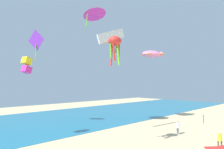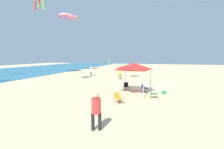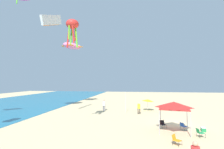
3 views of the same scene
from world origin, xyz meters
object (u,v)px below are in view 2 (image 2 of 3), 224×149
cooler_box (164,92)px  kite_turtle_pink (68,17)px  folding_chair_near_cooler (144,88)px  person_beachcomber (91,70)px  banner_flag (109,66)px  folding_chair_left_of_tent (153,93)px  folding_chair_right_of_tent (118,97)px  canopy_tent (134,66)px  folding_chair_facing_ocean (126,86)px  beach_umbrella (133,67)px  person_far_stroller (120,73)px  person_by_tent (96,108)px

cooler_box → kite_turtle_pink: kite_turtle_pink is taller
folding_chair_near_cooler → person_beachcomber: person_beachcomber is taller
banner_flag → folding_chair_left_of_tent: bearing=-146.3°
folding_chair_right_of_tent → folding_chair_left_of_tent: bearing=-8.4°
canopy_tent → folding_chair_facing_ocean: bearing=40.1°
folding_chair_facing_ocean → person_beachcomber: 12.93m
folding_chair_near_cooler → folding_chair_facing_ocean: bearing=37.8°
folding_chair_left_of_tent → beach_umbrella: bearing=3.0°
canopy_tent → folding_chair_facing_ocean: (1.14, 0.96, -2.20)m
beach_umbrella → folding_chair_near_cooler: 11.73m
person_far_stroller → kite_turtle_pink: size_ratio=0.36×
folding_chair_near_cooler → banner_flag: size_ratio=0.24×
folding_chair_right_of_tent → person_far_stroller: person_far_stroller is taller
banner_flag → person_beachcomber: bearing=76.5°
folding_chair_left_of_tent → person_far_stroller: 11.57m
beach_umbrella → kite_turtle_pink: kite_turtle_pink is taller
folding_chair_left_of_tent → person_beachcomber: bearing=29.8°
canopy_tent → cooler_box: canopy_tent is taller
beach_umbrella → kite_turtle_pink: 20.65m
banner_flag → kite_turtle_pink: (7.64, 12.60, 11.04)m
beach_umbrella → kite_turtle_pink: bearing=70.9°
person_beachcomber → kite_turtle_pink: 16.28m
canopy_tent → person_far_stroller: 9.52m
folding_chair_right_of_tent → cooler_box: folding_chair_right_of_tent is taller
person_by_tent → person_far_stroller: (17.05, 2.89, -0.06)m
person_far_stroller → kite_turtle_pink: bearing=-67.0°
beach_umbrella → folding_chair_right_of_tent: beach_umbrella is taller
person_by_tent → person_far_stroller: bearing=78.2°
canopy_tent → folding_chair_right_of_tent: bearing=170.3°
kite_turtle_pink → cooler_box: bearing=-104.9°
canopy_tent → person_by_tent: (-8.35, 0.61, -1.55)m
canopy_tent → person_by_tent: bearing=175.9°
beach_umbrella → cooler_box: 12.49m
folding_chair_right_of_tent → person_beachcomber: 17.10m
cooler_box → person_far_stroller: bearing=38.2°
folding_chair_right_of_tent → cooler_box: 5.60m
canopy_tent → banner_flag: 11.46m
folding_chair_facing_ocean → folding_chair_left_of_tent: 3.92m
person_by_tent → cooler_box: bearing=46.6°
cooler_box → kite_turtle_pink: (17.06, 21.25, 12.85)m
canopy_tent → folding_chair_left_of_tent: (-1.50, -1.93, -2.20)m
folding_chair_right_of_tent → banner_flag: size_ratio=0.24×
canopy_tent → folding_chair_near_cooler: 2.51m
cooler_box → person_by_tent: size_ratio=0.35×
folding_chair_near_cooler → person_far_stroller: 9.28m
folding_chair_left_of_tent → person_far_stroller: bearing=15.0°
folding_chair_near_cooler → banner_flag: (9.30, 6.72, 1.54)m
folding_chair_near_cooler → person_beachcomber: 14.69m
beach_umbrella → folding_chair_right_of_tent: bearing=-175.4°
beach_umbrella → folding_chair_near_cooler: bearing=-165.3°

